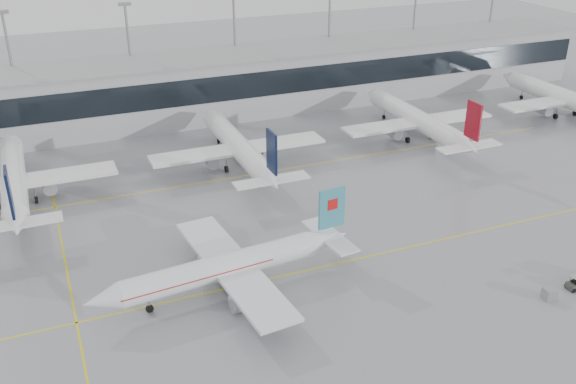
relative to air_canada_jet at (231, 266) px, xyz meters
name	(u,v)px	position (x,y,z in m)	size (l,w,h in m)	color
ground	(324,266)	(12.18, 0.16, -3.13)	(320.00, 320.00, 0.00)	gray
taxi_line_main	(324,266)	(12.18, 0.16, -3.12)	(120.00, 0.25, 0.01)	yellow
taxi_line_north	(246,175)	(12.18, 30.16, -3.12)	(120.00, 0.25, 0.01)	yellow
taxi_line_cross	(64,256)	(-17.82, 15.16, -3.12)	(0.25, 60.00, 0.01)	yellow
terminal	(194,88)	(12.18, 62.16, 2.87)	(180.00, 15.00, 12.00)	#A3A3A7
terminal_glass	(203,91)	(12.18, 54.61, 4.37)	(180.00, 0.20, 5.00)	black
terminal_roof	(192,58)	(12.18, 62.16, 9.07)	(182.00, 16.00, 0.40)	gray
light_masts	(184,45)	(12.18, 68.16, 10.22)	(156.40, 1.00, 22.60)	gray
air_canada_jet	(231,266)	(0.00, 0.00, 0.00)	(33.15, 25.73, 10.03)	white
parked_jet_b	(14,180)	(-22.82, 33.85, 0.58)	(29.64, 36.96, 11.72)	white
parked_jet_c	(238,147)	(12.18, 33.85, 0.58)	(29.64, 36.96, 11.72)	white
parked_jet_d	(418,120)	(47.18, 33.85, 0.58)	(29.64, 36.96, 11.72)	white
parked_jet_e	(564,98)	(82.18, 33.85, 0.58)	(29.64, 36.96, 11.72)	white
baggage_tug	(576,284)	(37.61, -15.59, -2.54)	(3.43, 1.44, 1.66)	#33372F
gse_unit	(549,294)	(33.15, -16.04, -2.44)	(1.38, 1.29, 1.38)	gray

